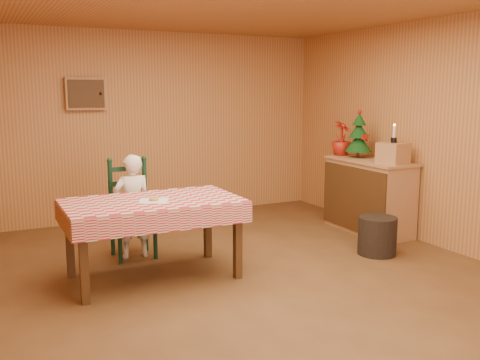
# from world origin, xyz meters

# --- Properties ---
(ground) EXTENTS (6.00, 6.00, 0.00)m
(ground) POSITION_xyz_m (0.00, 0.00, 0.00)
(ground) COLOR brown
(ground) RESTS_ON ground
(cabin_walls) EXTENTS (5.10, 6.05, 2.65)m
(cabin_walls) POSITION_xyz_m (-0.00, 0.53, 1.83)
(cabin_walls) COLOR #C28046
(cabin_walls) RESTS_ON ground
(dining_table) EXTENTS (1.66, 0.96, 0.77)m
(dining_table) POSITION_xyz_m (-0.77, 0.51, 0.69)
(dining_table) COLOR #492B13
(dining_table) RESTS_ON ground
(ladder_chair) EXTENTS (0.44, 0.40, 1.08)m
(ladder_chair) POSITION_xyz_m (-0.77, 1.30, 0.50)
(ladder_chair) COLOR black
(ladder_chair) RESTS_ON ground
(seated_child) EXTENTS (0.41, 0.27, 1.12)m
(seated_child) POSITION_xyz_m (-0.77, 1.24, 0.56)
(seated_child) COLOR white
(seated_child) RESTS_ON ground
(napkin) EXTENTS (0.34, 0.34, 0.00)m
(napkin) POSITION_xyz_m (-0.77, 0.46, 0.77)
(napkin) COLOR white
(napkin) RESTS_ON dining_table
(donut) EXTENTS (0.11, 0.11, 0.03)m
(donut) POSITION_xyz_m (-0.77, 0.46, 0.79)
(donut) COLOR #D1954B
(donut) RESTS_ON napkin
(shelf_unit) EXTENTS (0.54, 1.24, 0.93)m
(shelf_unit) POSITION_xyz_m (2.21, 0.96, 0.47)
(shelf_unit) COLOR tan
(shelf_unit) RESTS_ON ground
(crate) EXTENTS (0.35, 0.35, 0.25)m
(crate) POSITION_xyz_m (2.22, 0.56, 1.06)
(crate) COLOR tan
(crate) RESTS_ON shelf_unit
(christmas_tree) EXTENTS (0.34, 0.34, 0.62)m
(christmas_tree) POSITION_xyz_m (2.22, 1.21, 1.21)
(christmas_tree) COLOR #492B13
(christmas_tree) RESTS_ON shelf_unit
(flower_arrangement) EXTENTS (0.34, 0.34, 0.46)m
(flower_arrangement) POSITION_xyz_m (2.17, 1.51, 1.16)
(flower_arrangement) COLOR #9A1A0E
(flower_arrangement) RESTS_ON shelf_unit
(candle_set) EXTENTS (0.07, 0.07, 0.22)m
(candle_set) POSITION_xyz_m (2.22, 0.56, 1.24)
(candle_set) COLOR black
(candle_set) RESTS_ON crate
(storage_bin) EXTENTS (0.45, 0.45, 0.42)m
(storage_bin) POSITION_xyz_m (1.66, 0.14, 0.21)
(storage_bin) COLOR black
(storage_bin) RESTS_ON ground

